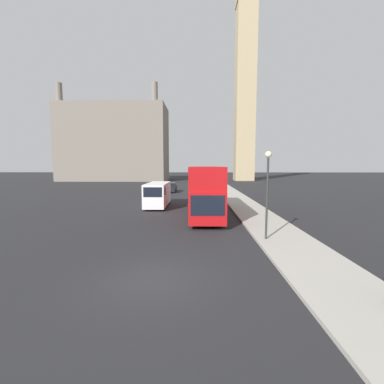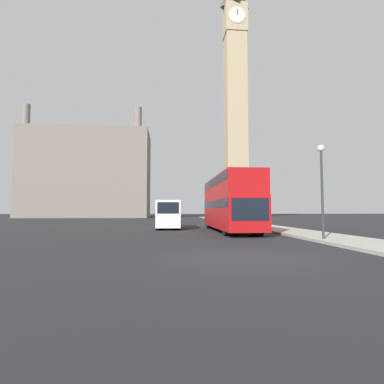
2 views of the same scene
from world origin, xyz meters
name	(u,v)px [view 2 (image 2 of 2)]	position (x,y,z in m)	size (l,w,h in m)	color
ground_plane	(241,258)	(0.00, 0.00, 0.00)	(300.00, 300.00, 0.00)	black
clock_tower	(235,91)	(14.89, 64.29, 32.54)	(5.61, 5.78, 63.54)	tan
building_block_distant	(88,174)	(-21.60, 63.98, 10.44)	(29.07, 13.18, 25.38)	slate
red_double_decker_bus	(230,201)	(2.37, 12.97, 2.34)	(2.58, 11.49, 4.18)	#B71114
white_van	(168,214)	(-2.41, 17.04, 1.33)	(2.06, 6.14, 2.47)	white
street_lamp	(322,175)	(5.56, 4.98, 3.44)	(0.36, 0.36, 4.90)	#2D332D
parked_sedan	(166,217)	(-2.65, 32.15, 0.67)	(1.79, 4.44, 1.47)	black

